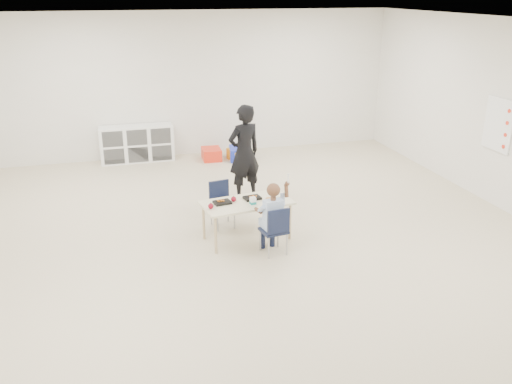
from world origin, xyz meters
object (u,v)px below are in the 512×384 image
object	(u,v)px
cubby_shelf	(137,144)
adult	(244,153)
table	(247,220)
chair_near	(274,230)
child	(274,216)

from	to	relation	value
cubby_shelf	adult	xyz separation A→B (m)	(1.51, -2.52, 0.41)
table	chair_near	size ratio (longest dim) A/B	1.93
cubby_shelf	table	bearing A→B (deg)	-73.65
table	cubby_shelf	distance (m)	4.16
child	cubby_shelf	distance (m)	4.69
child	adult	bearing A→B (deg)	78.03
table	adult	size ratio (longest dim) A/B	0.82
chair_near	child	distance (m)	0.19
chair_near	table	bearing A→B (deg)	106.26
table	cubby_shelf	size ratio (longest dim) A/B	0.89
adult	chair_near	bearing A→B (deg)	68.30
table	cubby_shelf	bearing A→B (deg)	97.80
child	cubby_shelf	xyz separation A→B (m)	(-1.39, 4.47, -0.16)
chair_near	cubby_shelf	world-z (taller)	cubby_shelf
child	adult	size ratio (longest dim) A/B	0.67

